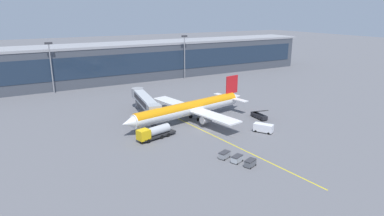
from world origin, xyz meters
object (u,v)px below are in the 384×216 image
belt_loader (259,115)px  baggage_cart_1 (237,159)px  baggage_cart_2 (224,155)px  baggage_cart_0 (250,163)px  fuel_tanker (154,132)px  crew_van (264,128)px  main_airliner (189,108)px

belt_loader → baggage_cart_1: belt_loader is taller
baggage_cart_2 → belt_loader: bearing=35.5°
baggage_cart_0 → baggage_cart_2: bearing=111.4°
fuel_tanker → crew_van: fuel_tanker is taller
fuel_tanker → baggage_cart_2: fuel_tanker is taller
baggage_cart_1 → crew_van: bearing=33.0°
belt_loader → baggage_cart_0: size_ratio=2.30×
baggage_cart_0 → fuel_tanker: bearing=114.8°
belt_loader → baggage_cart_2: size_ratio=2.30×
crew_van → baggage_cart_0: bearing=-138.6°
main_airliner → baggage_cart_2: size_ratio=14.37×
baggage_cart_1 → baggage_cart_2: bearing=111.4°
belt_loader → baggage_cart_2: (-25.06, -17.89, -0.21)m
baggage_cart_1 → belt_loader: bearing=41.1°
baggage_cart_1 → baggage_cart_2: 3.20m
main_airliner → baggage_cart_0: bearing=-96.4°
belt_loader → baggage_cart_1: bearing=-138.9°
main_airliner → baggage_cart_2: main_airliner is taller
belt_loader → baggage_cart_2: bearing=-144.5°
crew_van → baggage_cart_1: 20.48m
belt_loader → baggage_cart_0: belt_loader is taller
main_airliner → belt_loader: bearing=-23.6°
fuel_tanker → baggage_cart_1: 23.33m
baggage_cart_0 → crew_van: bearing=41.4°
crew_van → baggage_cart_1: bearing=-147.0°
main_airliner → crew_van: size_ratio=8.10×
main_airliner → crew_van: (12.40, -18.09, -2.52)m
main_airliner → baggage_cart_2: bearing=-102.8°
baggage_cart_1 → baggage_cart_2: size_ratio=1.00×
belt_loader → baggage_cart_2: belt_loader is taller
fuel_tanker → baggage_cart_0: size_ratio=3.66×
baggage_cart_1 → baggage_cart_2: same height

